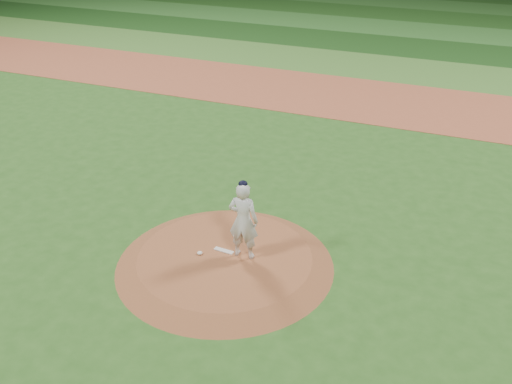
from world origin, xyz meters
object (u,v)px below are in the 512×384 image
rosin_bag (200,253)px  pitcher_on_mound (243,220)px  pitching_rubber (224,251)px  pitchers_mound (225,260)px

rosin_bag → pitcher_on_mound: 1.50m
pitching_rubber → pitcher_on_mound: size_ratio=0.25×
pitchers_mound → rosin_bag: rosin_bag is taller
pitchers_mound → rosin_bag: 0.67m
pitchers_mound → pitching_rubber: (-0.13, 0.20, 0.14)m
pitching_rubber → rosin_bag: rosin_bag is taller
pitchers_mound → pitching_rubber: pitching_rubber is taller
pitching_rubber → rosin_bag: 0.62m
pitchers_mound → pitching_rubber: size_ratio=10.44×
pitchers_mound → pitcher_on_mound: (0.43, 0.21, 1.16)m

